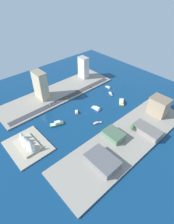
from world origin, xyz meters
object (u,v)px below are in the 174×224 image
water_taxi_orange (77,112)px  tugboat_red (97,123)px  catamaran_blue (96,108)px  yacht_sleek_gray (108,87)px  sedan_silver (74,93)px  opera_landmark (27,142)px  patrol_launch_navy (111,94)px  warehouse_low_gray (102,161)px  ferry_yellow_fast (122,102)px  terminal_long_green (114,135)px  pickup_red (90,87)px  office_block_beige (40,85)px  ferry_green_doubledeck (57,124)px  apartment_midrise_tan (159,106)px  taxi_yellow_cab (67,98)px  hotel_broad_white (83,67)px  hatchback_blue (55,102)px  carpark_squat_concrete (147,130)px  traffic_light_waterfront (69,97)px  van_white (51,104)px

water_taxi_orange → tugboat_red: (-44.32, -7.48, -0.40)m
catamaran_blue → yacht_sleek_gray: (36.06, -70.15, -0.37)m
yacht_sleek_gray → sedan_silver: sedan_silver is taller
catamaran_blue → opera_landmark: 133.18m
tugboat_red → yacht_sleek_gray: bearing=-56.0°
patrol_launch_navy → warehouse_low_gray: bearing=128.2°
tugboat_red → opera_landmark: 112.53m
tugboat_red → warehouse_low_gray: 78.81m
ferry_yellow_fast → terminal_long_green: size_ratio=0.72×
ferry_yellow_fast → pickup_red: 77.02m
tugboat_red → patrol_launch_navy: (43.39, -80.35, 0.32)m
warehouse_low_gray → office_block_beige: office_block_beige is taller
ferry_green_doubledeck → sedan_silver: size_ratio=4.91×
water_taxi_orange → pickup_red: 84.24m
apartment_midrise_tan → opera_landmark: bearing=67.3°
taxi_yellow_cab → hotel_broad_white: bearing=-61.3°
tugboat_red → hotel_broad_white: size_ratio=0.33×
yacht_sleek_gray → hatchback_blue: (29.21, 115.22, 2.00)m
hatchback_blue → opera_landmark: opera_landmark is taller
ferry_yellow_fast → tugboat_red: bearing=97.7°
ferry_green_doubledeck → taxi_yellow_cab: size_ratio=5.41×
ferry_green_doubledeck → opera_landmark: (-9.80, 56.63, 6.90)m
ferry_yellow_fast → hotel_broad_white: bearing=-5.6°
water_taxi_orange → patrol_launch_navy: 87.83m
carpark_squat_concrete → taxi_yellow_cab: (154.54, 33.98, -3.55)m
terminal_long_green → opera_landmark: opera_landmark is taller
yacht_sleek_gray → terminal_long_green: bearing=135.7°
catamaran_blue → sedan_silver: 65.28m
ferry_green_doubledeck → hotel_broad_white: hotel_broad_white is taller
patrol_launch_navy → hatchback_blue: bearing=63.3°
carpark_squat_concrete → terminal_long_green: size_ratio=1.44×
tugboat_red → traffic_light_waterfront: 84.08m
water_taxi_orange → opera_landmark: size_ratio=0.30×
yacht_sleek_gray → warehouse_low_gray: size_ratio=0.31×
water_taxi_orange → office_block_beige: (78.66, 20.07, 27.74)m
ferry_yellow_fast → traffic_light_waterfront: bearing=42.7°
yacht_sleek_gray → sedan_silver: (29.17, 68.52, 2.01)m
patrol_launch_navy → taxi_yellow_cab: taxi_yellow_cab is taller
carpark_squat_concrete → pickup_red: 155.66m
warehouse_low_gray → terminal_long_green: (20.78, -45.48, -0.19)m
sedan_silver → van_white: 55.61m
ferry_green_doubledeck → terminal_long_green: 92.96m
ferry_green_doubledeck → pickup_red: bearing=-69.0°
hotel_broad_white → carpark_squat_concrete: (-198.71, 46.71, -18.83)m
terminal_long_green → taxi_yellow_cab: size_ratio=6.84×
ferry_green_doubledeck → catamaran_blue: bearing=-100.0°
ferry_yellow_fast → pickup_red: (76.50, 8.87, 1.16)m
patrol_launch_navy → terminal_long_green: (-82.45, 85.77, 5.84)m
yacht_sleek_gray → office_block_beige: bearing=64.5°
terminal_long_green → sedan_silver: (132.64, -32.40, -3.95)m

